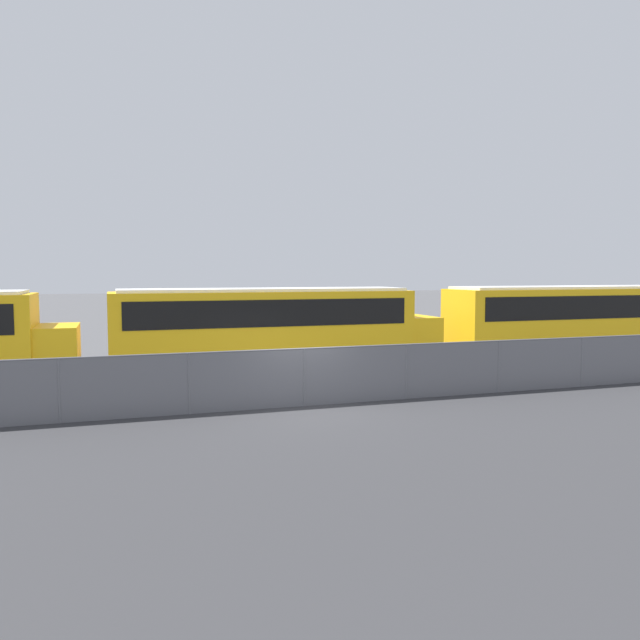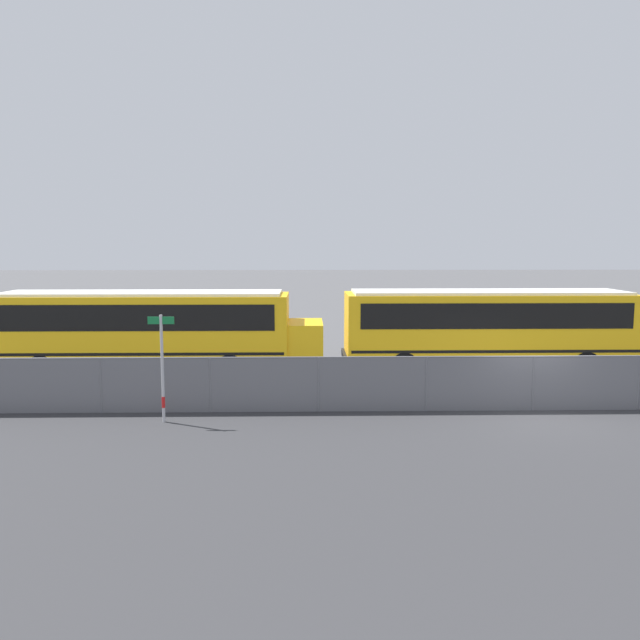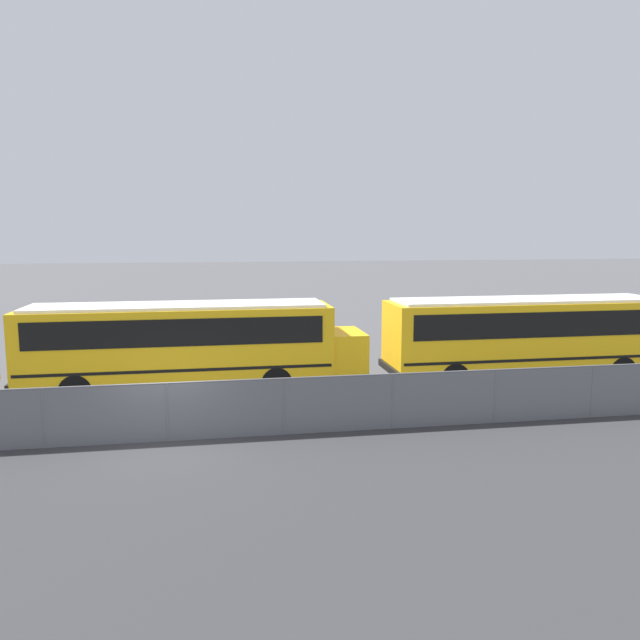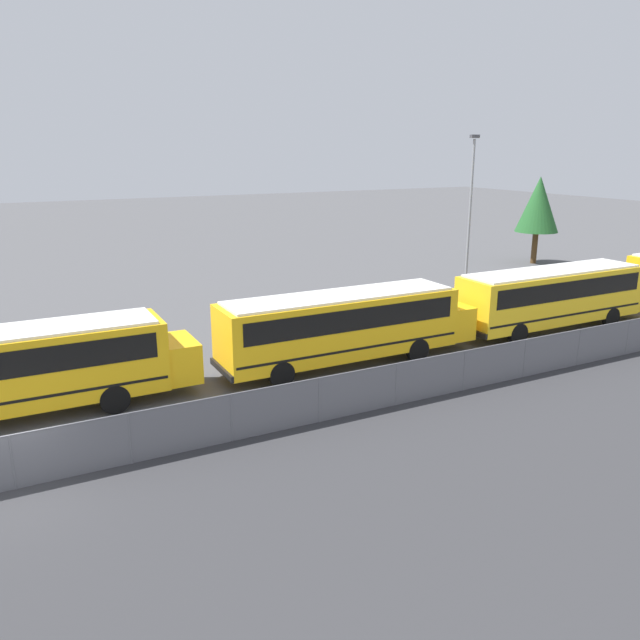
{
  "view_description": "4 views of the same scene",
  "coord_description": "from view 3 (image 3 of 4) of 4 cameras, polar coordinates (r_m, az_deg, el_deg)",
  "views": [
    {
      "loc": [
        -4.87,
        -16.09,
        3.64
      ],
      "look_at": [
        2.29,
        5.49,
        1.91
      ],
      "focal_mm": 35.0,
      "sensor_mm": 36.0,
      "label": 1
    },
    {
      "loc": [
        -6.51,
        -17.44,
        4.77
      ],
      "look_at": [
        -6.01,
        5.71,
        1.96
      ],
      "focal_mm": 35.0,
      "sensor_mm": 36.0,
      "label": 2
    },
    {
      "loc": [
        1.23,
        -16.43,
        5.53
      ],
      "look_at": [
        5.03,
        5.24,
        2.41
      ],
      "focal_mm": 35.0,
      "sensor_mm": 36.0,
      "label": 3
    },
    {
      "loc": [
        0.37,
        -17.17,
        8.94
      ],
      "look_at": [
        11.93,
        5.06,
        1.99
      ],
      "focal_mm": 35.0,
      "sensor_mm": 36.0,
      "label": 4
    }
  ],
  "objects": [
    {
      "name": "ground_plane",
      "position": [
        17.38,
        -13.71,
        -10.71
      ],
      "size": [
        200.0,
        200.0,
        0.0
      ],
      "primitive_type": "plane",
      "color": "#4C4C4F"
    },
    {
      "name": "road_strip",
      "position": [
        11.87,
        -15.67,
        -19.99
      ],
      "size": [
        132.78,
        12.0,
        0.01
      ],
      "color": "#333335",
      "rests_on": "ground_plane"
    },
    {
      "name": "fence",
      "position": [
        17.13,
        -13.8,
        -8.11
      ],
      "size": [
        98.85,
        0.07,
        1.61
      ],
      "color": "#9EA0A5",
      "rests_on": "ground_plane"
    },
    {
      "name": "school_bus_3",
      "position": [
        21.82,
        -12.09,
        -1.79
      ],
      "size": [
        11.69,
        2.53,
        3.1
      ],
      "color": "yellow",
      "rests_on": "ground_plane"
    },
    {
      "name": "school_bus_4",
      "position": [
        24.37,
        18.83,
        -1.02
      ],
      "size": [
        11.69,
        2.53,
        3.1
      ],
      "color": "yellow",
      "rests_on": "ground_plane"
    }
  ]
}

